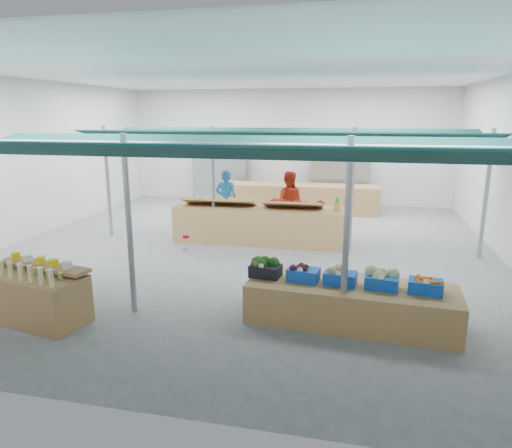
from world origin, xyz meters
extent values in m
plane|color=slate|center=(0.00, 0.00, 0.00)|extent=(13.00, 13.00, 0.00)
plane|color=silver|center=(0.00, 0.00, 4.20)|extent=(13.00, 13.00, 0.00)
plane|color=silver|center=(0.00, 6.50, 2.10)|extent=(12.00, 0.00, 12.00)
plane|color=silver|center=(-6.00, 0.00, 2.10)|extent=(0.00, 13.00, 13.00)
cylinder|color=gray|center=(-4.00, 0.50, 1.50)|extent=(0.10, 0.10, 3.00)
cylinder|color=gray|center=(-1.00, -4.00, 1.50)|extent=(0.10, 0.10, 3.00)
cylinder|color=gray|center=(-1.00, 0.50, 1.50)|extent=(0.10, 0.10, 3.00)
cylinder|color=gray|center=(2.50, -4.00, 1.50)|extent=(0.10, 0.10, 3.00)
cylinder|color=gray|center=(2.50, 0.50, 1.50)|extent=(0.10, 0.10, 3.00)
cylinder|color=gray|center=(5.50, 0.50, 1.50)|extent=(0.10, 0.10, 3.00)
cylinder|color=gray|center=(0.75, -4.00, 2.85)|extent=(10.00, 0.06, 0.06)
cylinder|color=gray|center=(0.75, 0.50, 2.85)|extent=(10.00, 0.06, 0.06)
cube|color=#0B2F2E|center=(0.75, -4.65, 2.78)|extent=(9.50, 1.28, 0.30)
cube|color=#0B2F2E|center=(0.75, -3.35, 2.78)|extent=(9.50, 1.28, 0.30)
cube|color=#0B2F2E|center=(0.75, -0.15, 2.78)|extent=(9.50, 1.28, 0.30)
cube|color=#0B2F2E|center=(0.75, 1.15, 2.78)|extent=(9.50, 1.28, 0.30)
cube|color=#B23F33|center=(-2.50, 6.00, 1.00)|extent=(2.00, 0.50, 2.00)
cube|color=#B23F33|center=(2.00, 6.00, 1.00)|extent=(2.00, 0.50, 2.00)
cube|color=#936740|center=(-2.41, -4.67, 0.39)|extent=(1.89, 1.13, 0.79)
cube|color=#997247|center=(-2.36, -4.43, 0.86)|extent=(1.80, 0.70, 0.06)
cube|color=#936740|center=(2.61, -3.64, 0.32)|extent=(3.37, 1.33, 0.64)
cube|color=#936740|center=(0.16, 0.70, 0.47)|extent=(4.42, 1.12, 0.94)
cube|color=#936740|center=(0.76, 4.81, 0.47)|extent=(5.25, 1.21, 0.94)
cube|color=#1047B5|center=(2.96, -2.90, 0.28)|extent=(0.50, 0.38, 0.55)
imported|color=#1A60AB|center=(-1.04, 1.80, 0.88)|extent=(0.65, 0.43, 1.76)
imported|color=#AD2B15|center=(0.76, 1.80, 0.88)|extent=(0.87, 0.68, 1.76)
cube|color=black|center=(1.20, -3.54, 0.74)|extent=(0.54, 0.42, 0.20)
cube|color=white|center=(1.16, -3.76, 0.90)|extent=(0.08, 0.02, 0.06)
cube|color=#1047B5|center=(1.84, -3.58, 0.74)|extent=(0.54, 0.42, 0.20)
cube|color=white|center=(1.80, -3.80, 0.90)|extent=(0.08, 0.02, 0.06)
cube|color=#1047B5|center=(2.43, -3.63, 0.74)|extent=(0.54, 0.42, 0.20)
cube|color=white|center=(2.40, -3.84, 0.90)|extent=(0.08, 0.02, 0.06)
cube|color=#1047B5|center=(3.07, -3.67, 0.74)|extent=(0.54, 0.42, 0.20)
cube|color=white|center=(3.04, -3.89, 0.90)|extent=(0.08, 0.02, 0.06)
cube|color=#1047B5|center=(3.71, -3.71, 0.74)|extent=(0.54, 0.42, 0.20)
cube|color=white|center=(3.68, -3.93, 0.90)|extent=(0.08, 0.02, 0.06)
sphere|color=brown|center=(1.05, -3.64, 0.88)|extent=(0.09, 0.09, 0.09)
sphere|color=brown|center=(1.00, -3.66, 0.92)|extent=(0.06, 0.06, 0.06)
cylinder|color=red|center=(-0.41, -3.02, 1.10)|extent=(0.12, 0.12, 0.05)
cube|color=white|center=(-0.41, -3.08, 0.88)|extent=(0.10, 0.01, 0.07)
cube|color=#997247|center=(-0.88, 0.58, 1.06)|extent=(1.92, 0.74, 0.26)
cube|color=#997247|center=(1.06, 0.61, 1.06)|extent=(1.52, 0.73, 0.26)
cylinder|color=#8C6019|center=(2.16, 0.63, 1.05)|extent=(0.14, 0.14, 0.22)
cone|color=#26661E|center=(2.16, 0.63, 1.24)|extent=(0.12, 0.12, 0.18)
camera|label=1|loc=(2.61, -10.62, 3.29)|focal=32.00mm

